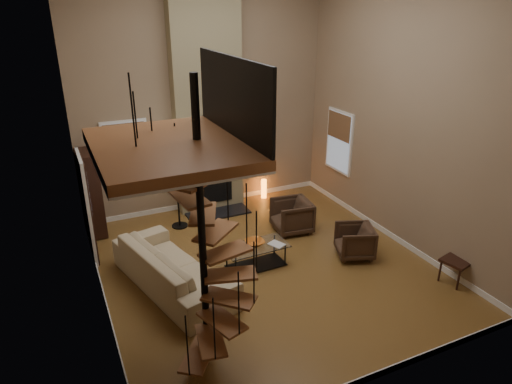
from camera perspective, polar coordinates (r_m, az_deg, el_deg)
name	(u,v)px	position (r m, az deg, el deg)	size (l,w,h in m)	color
ground	(265,266)	(9.03, 1.08, -9.15)	(6.00, 6.50, 0.01)	olive
back_wall	(204,95)	(10.87, -6.47, 11.91)	(6.00, 0.02, 5.50)	#947B5F
front_wall	(393,195)	(5.36, 16.66, -0.36)	(6.00, 0.02, 5.50)	#947B5F
left_wall	(82,150)	(7.18, -20.89, 4.93)	(0.02, 6.50, 5.50)	#947B5F
right_wall	(402,111)	(9.60, 17.77, 9.55)	(0.02, 6.50, 5.50)	#947B5F
baseboard_back	(209,201)	(11.67, -5.88, -1.18)	(6.00, 0.02, 0.12)	white
baseboard_front	(369,377)	(6.85, 13.92, -21.53)	(6.00, 0.02, 0.12)	white
baseboard_left	(106,302)	(8.35, -18.21, -12.89)	(0.02, 6.50, 0.12)	white
baseboard_right	(387,232)	(10.49, 15.99, -4.86)	(0.02, 6.50, 0.12)	white
chimney_breast	(207,97)	(10.70, -6.14, 11.75)	(1.60, 0.38, 5.50)	#8E825C
hearth	(218,213)	(11.11, -4.72, -2.64)	(1.50, 0.60, 0.04)	black
firebox	(213,189)	(11.14, -5.33, 0.40)	(0.95, 0.02, 0.72)	black
mantel	(214,166)	(10.86, -5.30, 3.19)	(1.70, 0.18, 0.06)	white
mirror_frame	(212,133)	(10.67, -5.57, 7.33)	(0.94, 0.94, 0.10)	black
mirror_disc	(211,133)	(10.68, -5.59, 7.35)	(0.80, 0.80, 0.01)	white
vase_left	(190,163)	(10.69, -8.18, 3.59)	(0.24, 0.24, 0.25)	black
vase_right	(236,157)	(11.05, -2.47, 4.36)	(0.20, 0.20, 0.21)	#195158
window_back	(126,153)	(10.69, -15.86, 4.75)	(1.02, 0.06, 1.52)	white
window_right	(339,141)	(11.37, 10.32, 6.33)	(0.06, 1.02, 1.52)	white
entry_door	(88,208)	(9.46, -20.24, -1.90)	(0.10, 1.05, 2.16)	white
loft	(177,142)	(5.48, -9.82, 6.18)	(1.70, 2.20, 1.09)	brown
spiral_stair	(204,245)	(6.12, -6.56, -6.62)	(1.47, 1.47, 4.06)	black
hutch	(91,193)	(10.44, -19.87, -0.13)	(0.39, 0.83, 1.86)	black
sofa	(172,267)	(8.36, -10.46, -9.21)	(2.74, 1.07, 0.80)	#C6B28A
armchair_near	(295,216)	(10.21, 4.86, -2.94)	(0.79, 0.81, 0.74)	#412C1E
armchair_far	(358,241)	(9.36, 12.58, -5.99)	(0.69, 0.71, 0.65)	#412C1E
coffee_table	(256,253)	(8.85, -0.01, -7.67)	(1.24, 0.64, 0.46)	silver
bowl	(255,243)	(8.79, -0.15, -6.32)	(0.36, 0.36, 0.09)	orange
book	(276,245)	(8.78, 2.49, -6.62)	(0.22, 0.30, 0.03)	gray
floor_lamp	(176,168)	(10.08, -9.97, 2.96)	(0.40, 0.40, 1.71)	black
accent_lamp	(264,189)	(11.90, 0.98, 0.42)	(0.14, 0.14, 0.50)	orange
side_chair	(460,255)	(9.10, 24.08, -7.22)	(0.54, 0.54, 0.97)	black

